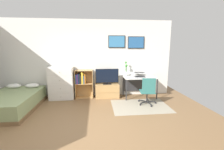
# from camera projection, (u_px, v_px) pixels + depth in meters

# --- Properties ---
(ground_plane) EXTENTS (7.20, 7.20, 0.00)m
(ground_plane) POSITION_uv_depth(u_px,v_px,m) (81.00, 131.00, 3.26)
(ground_plane) COLOR brown
(wall_back_with_posters) EXTENTS (6.12, 0.09, 2.70)m
(wall_back_with_posters) POSITION_uv_depth(u_px,v_px,m) (87.00, 59.00, 5.38)
(wall_back_with_posters) COLOR silver
(wall_back_with_posters) RESTS_ON ground_plane
(area_rug) EXTENTS (1.70, 1.20, 0.01)m
(area_rug) POSITION_uv_depth(u_px,v_px,m) (140.00, 106.00, 4.63)
(area_rug) COLOR #9E937F
(area_rug) RESTS_ON ground_plane
(bed) EXTENTS (1.36, 2.00, 0.58)m
(bed) POSITION_uv_depth(u_px,v_px,m) (12.00, 102.00, 4.36)
(bed) COLOR brown
(bed) RESTS_ON ground_plane
(dresser) EXTENTS (0.81, 0.46, 1.12)m
(dresser) POSITION_uv_depth(u_px,v_px,m) (62.00, 83.00, 5.18)
(dresser) COLOR white
(dresser) RESTS_ON ground_plane
(bookshelf) EXTENTS (0.61, 0.30, 0.99)m
(bookshelf) POSITION_uv_depth(u_px,v_px,m) (83.00, 82.00, 5.31)
(bookshelf) COLOR tan
(bookshelf) RESTS_ON ground_plane
(tv_stand) EXTENTS (0.83, 0.41, 0.48)m
(tv_stand) POSITION_uv_depth(u_px,v_px,m) (107.00, 91.00, 5.41)
(tv_stand) COLOR tan
(tv_stand) RESTS_ON ground_plane
(television) EXTENTS (0.79, 0.16, 0.54)m
(television) POSITION_uv_depth(u_px,v_px,m) (107.00, 77.00, 5.29)
(television) COLOR black
(television) RESTS_ON tv_stand
(desk) EXTENTS (1.12, 0.64, 0.74)m
(desk) POSITION_uv_depth(u_px,v_px,m) (139.00, 80.00, 5.42)
(desk) COLOR silver
(desk) RESTS_ON ground_plane
(office_chair) EXTENTS (0.57, 0.58, 0.86)m
(office_chair) POSITION_uv_depth(u_px,v_px,m) (148.00, 90.00, 4.67)
(office_chair) COLOR #232326
(office_chair) RESTS_ON ground_plane
(laptop) EXTENTS (0.40, 0.42, 0.16)m
(laptop) POSITION_uv_depth(u_px,v_px,m) (140.00, 75.00, 5.41)
(laptop) COLOR #333338
(laptop) RESTS_ON desk
(computer_mouse) EXTENTS (0.06, 0.10, 0.03)m
(computer_mouse) POSITION_uv_depth(u_px,v_px,m) (148.00, 77.00, 5.30)
(computer_mouse) COLOR silver
(computer_mouse) RESTS_ON desk
(bamboo_vase) EXTENTS (0.10, 0.10, 0.53)m
(bamboo_vase) POSITION_uv_depth(u_px,v_px,m) (126.00, 70.00, 5.42)
(bamboo_vase) COLOR silver
(bamboo_vase) RESTS_ON desk
(wine_glass) EXTENTS (0.07, 0.07, 0.18)m
(wine_glass) POSITION_uv_depth(u_px,v_px,m) (132.00, 73.00, 5.23)
(wine_glass) COLOR silver
(wine_glass) RESTS_ON desk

